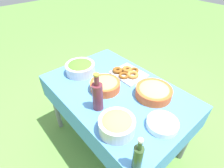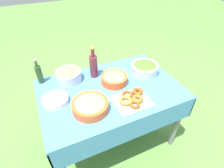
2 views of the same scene
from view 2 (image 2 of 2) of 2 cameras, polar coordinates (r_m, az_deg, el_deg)
The scene contains 10 objects.
ground_plane at distance 2.20m, azimuth -0.41°, elevation -16.63°, with size 14.00×14.00×0.00m, color #609342.
picnic_table at distance 1.71m, azimuth -0.51°, elevation -4.06°, with size 1.30×0.87×0.75m.
salad_bowl at distance 1.85m, azimuth 10.57°, elevation 5.21°, with size 0.28×0.28×0.12m.
pasta_bowl at distance 1.42m, azimuth -7.12°, elevation -6.88°, with size 0.30×0.30×0.10m.
donut_platter at distance 1.51m, azimuth 6.60°, elevation -4.97°, with size 0.30×0.27×0.05m.
plate_stack at distance 1.56m, azimuth -17.93°, elevation -4.97°, with size 0.22×0.22×0.05m.
olive_oil_bottle at distance 1.80m, azimuth -22.69°, elevation 3.14°, with size 0.06×0.06×0.26m.
wine_bottle at distance 1.74m, azimuth -6.04°, elevation 6.04°, with size 0.08×0.08×0.32m.
bread_bowl at distance 1.68m, azimuth 0.74°, elevation 1.88°, with size 0.26×0.26×0.10m.
fruit_bowl at distance 1.76m, azimuth -14.00°, elevation 2.93°, with size 0.25×0.25×0.12m.
Camera 2 is at (0.51, 1.16, 1.80)m, focal length 28.00 mm.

